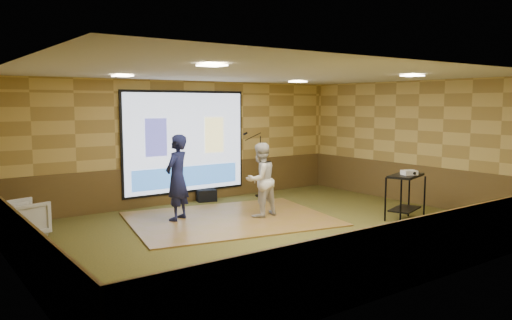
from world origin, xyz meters
TOP-DOWN VIEW (x-y plane):
  - ground at (0.00, 0.00)m, footprint 9.00×9.00m
  - room_shell at (0.00, 0.00)m, footprint 9.04×7.04m
  - wainscot_back at (0.00, 3.48)m, footprint 9.00×0.04m
  - wainscot_front at (0.00, -3.48)m, footprint 9.00×0.04m
  - wainscot_left at (-4.48, 0.00)m, footprint 0.04×7.00m
  - wainscot_right at (4.48, 0.00)m, footprint 0.04×7.00m
  - projector_screen at (0.00, 3.44)m, footprint 3.32×0.06m
  - downlight_nw at (-2.20, 1.80)m, footprint 0.32×0.32m
  - downlight_ne at (2.20, 1.80)m, footprint 0.32×0.32m
  - downlight_sw at (-2.20, -1.50)m, footprint 0.32×0.32m
  - downlight_se at (2.20, -1.50)m, footprint 0.32×0.32m
  - dance_floor at (-0.15, 1.23)m, footprint 4.64×3.88m
  - player_left at (-1.11, 1.76)m, footprint 0.78×0.72m
  - player_right at (0.48, 1.00)m, footprint 0.85×0.70m
  - av_table at (2.78, -0.99)m, footprint 0.93×0.49m
  - projector at (2.79, -1.07)m, footprint 0.35×0.33m
  - mic_stand at (1.92, 3.02)m, footprint 0.67×0.28m
  - banquet_chair at (-4.00, 2.26)m, footprint 0.93×0.91m
  - duffel_bag at (0.46, 3.25)m, footprint 0.54×0.43m

SIDE VIEW (x-z plane):
  - ground at x=0.00m, z-range 0.00..0.00m
  - dance_floor at x=-0.15m, z-range 0.00..0.03m
  - duffel_bag at x=0.46m, z-range 0.00..0.29m
  - banquet_chair at x=-4.00m, z-range 0.00..0.69m
  - wainscot_back at x=0.00m, z-range 0.00..0.95m
  - wainscot_front at x=0.00m, z-range 0.00..0.95m
  - wainscot_left at x=-4.48m, z-range 0.00..0.95m
  - wainscot_right at x=4.48m, z-range 0.00..0.95m
  - mic_stand at x=1.92m, z-range -0.37..1.35m
  - av_table at x=2.78m, z-range 0.20..1.17m
  - player_right at x=0.48m, z-range 0.03..1.62m
  - player_left at x=-1.11m, z-range 0.03..1.81m
  - projector at x=2.79m, z-range 0.98..1.07m
  - projector_screen at x=0.00m, z-range 0.21..2.73m
  - room_shell at x=0.00m, z-range 0.58..3.60m
  - downlight_nw at x=-2.20m, z-range 2.96..2.98m
  - downlight_ne at x=2.20m, z-range 2.96..2.98m
  - downlight_sw at x=-2.20m, z-range 2.96..2.98m
  - downlight_se at x=2.20m, z-range 2.96..2.98m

